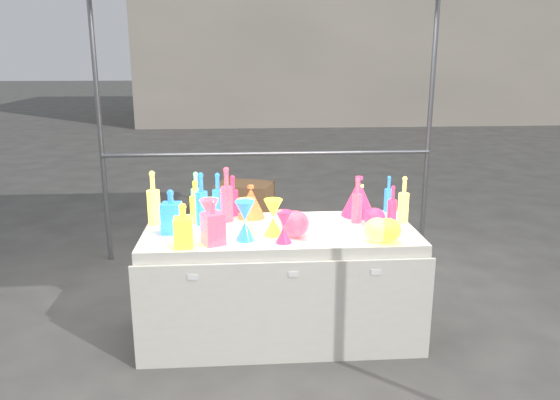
{
  "coord_description": "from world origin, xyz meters",
  "views": [
    {
      "loc": [
        -0.25,
        -3.45,
        1.87
      ],
      "look_at": [
        0.0,
        0.0,
        0.95
      ],
      "focal_mm": 35.0,
      "sensor_mm": 36.0,
      "label": 1
    }
  ],
  "objects": [
    {
      "name": "globe_2",
      "position": [
        0.08,
        -0.16,
        0.82
      ],
      "size": [
        0.24,
        0.24,
        0.15
      ],
      "primitive_type": null,
      "rotation": [
        0.0,
        0.0,
        -0.35
      ],
      "color": "#FF601A",
      "rests_on": "display_table"
    },
    {
      "name": "lampshade_3",
      "position": [
        0.6,
        0.28,
        0.86
      ],
      "size": [
        0.23,
        0.23,
        0.23
      ],
      "primitive_type": null,
      "rotation": [
        0.0,
        0.0,
        0.27
      ],
      "color": "teal",
      "rests_on": "display_table"
    },
    {
      "name": "bottle_4",
      "position": [
        -0.85,
        0.18,
        0.94
      ],
      "size": [
        0.1,
        0.1,
        0.37
      ],
      "primitive_type": null,
      "rotation": [
        0.0,
        0.0,
        0.21
      ],
      "color": "teal",
      "rests_on": "display_table"
    },
    {
      "name": "lampshade_2",
      "position": [
        0.59,
        0.28,
        0.89
      ],
      "size": [
        0.29,
        0.29,
        0.29
      ],
      "primitive_type": null,
      "rotation": [
        0.0,
        0.0,
        0.21
      ],
      "color": "#1A369C",
      "rests_on": "display_table"
    },
    {
      "name": "hourglass_2",
      "position": [
        -0.23,
        -0.11,
        0.87
      ],
      "size": [
        0.13,
        0.13,
        0.24
      ],
      "primitive_type": null,
      "rotation": [
        0.0,
        0.0,
        0.13
      ],
      "color": "teal",
      "rests_on": "display_table"
    },
    {
      "name": "bottle_8",
      "position": [
        0.83,
        0.36,
        0.89
      ],
      "size": [
        0.07,
        0.07,
        0.27
      ],
      "primitive_type": null,
      "rotation": [
        0.0,
        0.0,
        -0.26
      ],
      "color": "#1A8F3D",
      "rests_on": "display_table"
    },
    {
      "name": "decanter_2",
      "position": [
        -0.71,
        -0.03,
        0.9
      ],
      "size": [
        0.13,
        0.13,
        0.29
      ],
      "primitive_type": null,
      "rotation": [
        0.0,
        0.0,
        -0.07
      ],
      "color": "#1A8F3D",
      "rests_on": "display_table"
    },
    {
      "name": "display_table",
      "position": [
        0.0,
        -0.01,
        0.37
      ],
      "size": [
        1.84,
        0.83,
        0.75
      ],
      "color": "silver",
      "rests_on": "ground"
    },
    {
      "name": "bottle_1",
      "position": [
        -0.42,
        0.26,
        0.92
      ],
      "size": [
        0.09,
        0.09,
        0.33
      ],
      "primitive_type": null,
      "rotation": [
        0.0,
        0.0,
        -0.09
      ],
      "color": "#1A8F3D",
      "rests_on": "display_table"
    },
    {
      "name": "cardboard_box_closed",
      "position": [
        -0.22,
        2.68,
        0.22
      ],
      "size": [
        0.72,
        0.61,
        0.44
      ],
      "primitive_type": "cube",
      "rotation": [
        0.0,
        0.0,
        -0.31
      ],
      "color": "#8C623F",
      "rests_on": "ground"
    },
    {
      "name": "globe_1",
      "position": [
        0.59,
        -0.29,
        0.82
      ],
      "size": [
        0.19,
        0.19,
        0.13
      ],
      "primitive_type": null,
      "rotation": [
        0.0,
        0.0,
        -0.11
      ],
      "color": "teal",
      "rests_on": "display_table"
    },
    {
      "name": "bottle_5",
      "position": [
        -0.57,
        0.28,
        0.92
      ],
      "size": [
        0.09,
        0.09,
        0.34
      ],
      "primitive_type": null,
      "rotation": [
        0.0,
        0.0,
        0.17
      ],
      "color": "#D32AB1",
      "rests_on": "display_table"
    },
    {
      "name": "hourglass_4",
      "position": [
        -0.05,
        -0.12,
        0.87
      ],
      "size": [
        0.15,
        0.15,
        0.24
      ],
      "primitive_type": null,
      "rotation": [
        0.0,
        0.0,
        0.37
      ],
      "color": "#E35315",
      "rests_on": "display_table"
    },
    {
      "name": "cardboard_box_flat",
      "position": [
        -0.14,
        2.59,
        0.03
      ],
      "size": [
        0.76,
        0.58,
        0.06
      ],
      "primitive_type": "cube",
      "rotation": [
        0.0,
        0.0,
        -0.13
      ],
      "color": "#8C623F",
      "rests_on": "ground"
    },
    {
      "name": "hourglass_3",
      "position": [
        -0.46,
        -0.06,
        0.87
      ],
      "size": [
        0.12,
        0.12,
        0.23
      ],
      "primitive_type": null,
      "rotation": [
        0.0,
        0.0,
        0.04
      ],
      "color": "#D32AB1",
      "rests_on": "display_table"
    },
    {
      "name": "lampshade_0",
      "position": [
        -0.19,
        0.28,
        0.87
      ],
      "size": [
        0.2,
        0.2,
        0.24
      ],
      "primitive_type": null,
      "rotation": [
        0.0,
        0.0,
        0.0
      ],
      "color": "gold",
      "rests_on": "display_table"
    },
    {
      "name": "bottle_7",
      "position": [
        -0.52,
        0.14,
        0.93
      ],
      "size": [
        0.11,
        0.11,
        0.36
      ],
      "primitive_type": null,
      "rotation": [
        0.0,
        0.0,
        0.39
      ],
      "color": "#1A8F3D",
      "rests_on": "display_table"
    },
    {
      "name": "globe_0",
      "position": [
        0.65,
        -0.3,
        0.82
      ],
      "size": [
        0.21,
        0.21,
        0.13
      ],
      "primitive_type": null,
      "rotation": [
        0.0,
        0.0,
        -0.32
      ],
      "color": "#E35315",
      "rests_on": "display_table"
    },
    {
      "name": "ground",
      "position": [
        0.0,
        0.0,
        0.0
      ],
      "size": [
        80.0,
        80.0,
        0.0
      ],
      "primitive_type": "plane",
      "color": "#5F5D58",
      "rests_on": "ground"
    },
    {
      "name": "bottle_6",
      "position": [
        -0.57,
        0.18,
        0.9
      ],
      "size": [
        0.08,
        0.08,
        0.3
      ],
      "primitive_type": null,
      "rotation": [
        0.0,
        0.0,
        -0.05
      ],
      "color": "#E35315",
      "rests_on": "display_table"
    },
    {
      "name": "globe_3",
      "position": [
        0.64,
        0.0,
        0.81
      ],
      "size": [
        0.16,
        0.16,
        0.12
      ],
      "primitive_type": null,
      "rotation": [
        0.0,
        0.0,
        0.11
      ],
      "color": "#1A369C",
      "rests_on": "display_table"
    },
    {
      "name": "hourglass_0",
      "position": [
        -0.46,
        -0.11,
        0.87
      ],
      "size": [
        0.16,
        0.16,
        0.24
      ],
      "primitive_type": null,
      "rotation": [
        0.0,
        0.0,
        -0.36
      ],
      "color": "#FF601A",
      "rests_on": "display_table"
    },
    {
      "name": "bottle_11",
      "position": [
        0.86,
        0.09,
        0.91
      ],
      "size": [
        0.07,
        0.07,
        0.33
      ],
      "primitive_type": null,
      "rotation": [
        0.0,
        0.0,
        0.02
      ],
      "color": "teal",
      "rests_on": "display_table"
    },
    {
      "name": "hourglass_1",
      "position": [
        0.0,
        -0.27,
        0.85
      ],
      "size": [
        0.13,
        0.13,
        0.2
      ],
      "primitive_type": null,
      "rotation": [
        0.0,
        0.0,
        -0.36
      ],
      "color": "#1A369C",
      "rests_on": "display_table"
    },
    {
      "name": "background_building",
      "position": [
        4.0,
        14.0,
        3.0
      ],
      "size": [
        14.0,
        6.0,
        6.0
      ],
      "primitive_type": "cube",
      "color": "#BAAE9B",
      "rests_on": "ground"
    },
    {
      "name": "bottle_10",
      "position": [
        0.76,
        0.04,
        0.89
      ],
      "size": [
        0.06,
        0.06,
        0.28
      ],
      "primitive_type": null,
      "rotation": [
        0.0,
        0.0,
        0.04
      ],
      "color": "#1A369C",
      "rests_on": "display_table"
    },
    {
      "name": "decanter_1",
      "position": [
        -0.43,
        -0.27,
        0.89
      ],
      "size": [
        0.16,
        0.16,
        0.29
      ],
      "primitive_type": null,
      "rotation": [
        0.0,
        0.0,
        0.43
      ],
      "color": "#FF601A",
      "rests_on": "display_table"
    },
    {
      "name": "bottle_3",
      "position": [
        -0.31,
        0.35,
        0.9
      ],
      "size": [
        0.09,
        0.09,
        0.29
      ],
      "primitive_type": null,
      "rotation": [
        0.0,
        0.0,
        -0.27
      ],
      "color": "#1A369C",
      "rests_on": "display_table"
    },
    {
      "name": "decanter_0",
      "position": [
        -0.6,
        -0.31,
        0.89
      ],
      "size": [
        0.12,
        0.12,
        0.27
      ],
      "primitive_type": null,
      "rotation": [
        0.0,
        0.0,
        0.05
      ],
      "color": "#E35315",
      "rests_on": "display_table"
    },
    {
      "name": "bottle_2",
      "position": [
        -0.35,
        0.21,
        0.94
      ],
      "size": [
        0.1,
        0.1,
        0.38
      ],
      "primitive_type": null,
      "rotation": [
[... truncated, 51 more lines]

